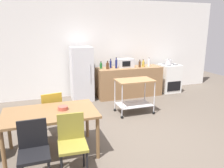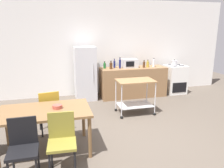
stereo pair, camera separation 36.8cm
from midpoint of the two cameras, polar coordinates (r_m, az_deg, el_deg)
ground_plane at (r=4.43m, az=8.21°, el=-13.79°), size 12.00×12.00×0.00m
back_wall at (r=6.99m, az=-1.61°, el=9.19°), size 8.40×0.12×2.90m
kitchen_counter at (r=6.86m, az=6.94°, el=0.51°), size 2.00×0.64×0.90m
dining_table at (r=3.84m, az=-14.30°, el=-7.66°), size 1.50×0.90×0.75m
chair_olive at (r=3.33m, az=-9.62°, el=-13.85°), size 0.42×0.42×0.89m
chair_mustard at (r=4.52m, az=-13.67°, el=-6.27°), size 0.46×0.46×0.89m
chair_black at (r=3.28m, az=-18.85°, el=-14.90°), size 0.40×0.40×0.89m
stove_oven at (r=7.52m, az=17.23°, el=1.20°), size 0.60×0.61×0.92m
refrigerator at (r=6.50m, az=-5.30°, el=2.72°), size 0.60×0.63×1.55m
kitchen_cart at (r=5.45m, az=7.91°, el=-1.85°), size 0.91×0.57×0.85m
bottle_sesame_oil at (r=6.56m, az=-0.30°, el=4.74°), size 0.07×0.07×0.21m
bottle_soy_sauce at (r=6.46m, az=1.36°, el=4.72°), size 0.08×0.08×0.24m
bottle_wine at (r=6.64m, az=2.22°, el=5.12°), size 0.06×0.06×0.28m
bottle_hot_sauce at (r=6.57m, az=3.67°, el=5.19°), size 0.06×0.06×0.33m
microwave at (r=6.77m, az=6.09°, el=5.36°), size 0.46×0.35×0.26m
bottle_vinegar at (r=6.80m, az=9.76°, el=4.97°), size 0.07×0.07×0.23m
bottle_soda at (r=6.88m, az=10.69°, el=5.01°), size 0.08×0.08×0.23m
bottle_sparkling_water at (r=6.96m, az=12.16°, el=5.25°), size 0.08×0.08×0.27m
fruit_bowl at (r=3.83m, az=-11.23°, el=-5.76°), size 0.17×0.17×0.06m
kettle at (r=7.27m, az=17.15°, el=5.19°), size 0.24×0.17×0.19m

